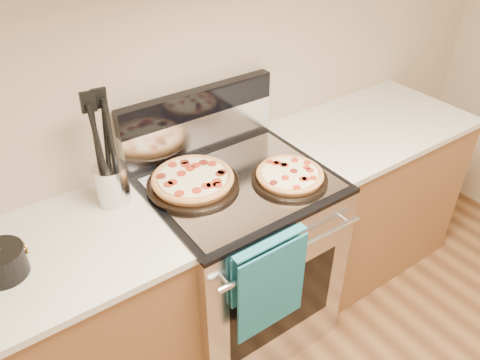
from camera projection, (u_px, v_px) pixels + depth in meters
wall_back at (191, 58)px, 1.97m from camera, size 4.00×0.00×4.00m
range_body at (239, 260)px, 2.25m from camera, size 0.76×0.68×0.90m
oven_window at (283, 305)px, 2.03m from camera, size 0.56×0.01×0.40m
cooktop at (238, 182)px, 1.99m from camera, size 0.76×0.68×0.02m
backsplash_lower at (200, 132)px, 2.14m from camera, size 0.76×0.06×0.18m
backsplash_upper at (198, 103)px, 2.05m from camera, size 0.76×0.06×0.12m
oven_handle at (294, 252)px, 1.80m from camera, size 0.70×0.03×0.03m
dish_towel at (269, 283)px, 1.80m from camera, size 0.32×0.05×0.42m
foil_sheet at (242, 183)px, 1.96m from camera, size 0.70×0.55×0.01m
cabinet_left at (54, 348)px, 1.87m from camera, size 1.00×0.62×0.88m
countertop_left at (24, 267)px, 1.60m from camera, size 1.02×0.64×0.03m
cabinet_right at (360, 195)px, 2.69m from camera, size 1.00×0.62×0.88m
countertop_right at (373, 126)px, 2.43m from camera, size 1.02×0.64×0.03m
pepperoni_pizza_back at (193, 181)px, 1.93m from camera, size 0.42×0.42×0.05m
pepperoni_pizza_front at (290, 176)px, 1.96m from camera, size 0.39×0.39×0.04m
utensil_crock at (112, 184)px, 1.84m from camera, size 0.16×0.16×0.16m
saucepan at (2, 264)px, 1.53m from camera, size 0.18×0.18×0.09m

